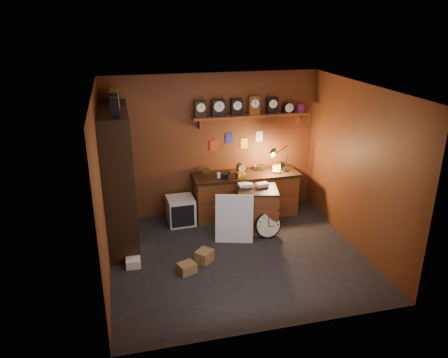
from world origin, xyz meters
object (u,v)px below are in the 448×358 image
workbench (246,192)px  big_round_clock (268,225)px  low_cabinet (257,208)px  shelving_unit (116,172)px

workbench → big_round_clock: bearing=-82.9°
low_cabinet → workbench: bearing=103.2°
shelving_unit → workbench: 2.53m
big_round_clock → workbench: bearing=97.1°
shelving_unit → low_cabinet: 2.52m
shelving_unit → workbench: size_ratio=1.28×
shelving_unit → big_round_clock: size_ratio=5.38×
workbench → low_cabinet: 0.67m
shelving_unit → big_round_clock: 2.73m
big_round_clock → low_cabinet: bearing=110.0°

